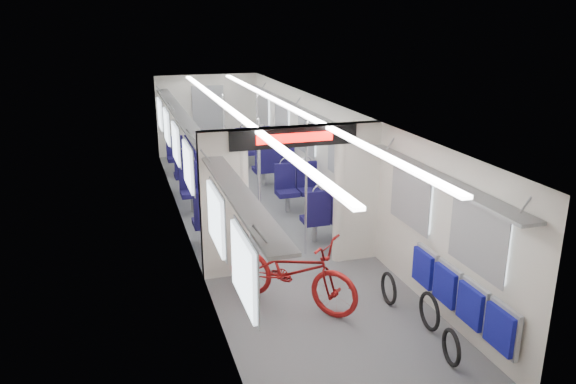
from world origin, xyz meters
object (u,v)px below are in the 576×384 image
object	(u,v)px
seat_bay_far_right	(263,153)
stanchion_near_left	(260,185)
bike_hoop_c	(389,290)
seat_bay_near_left	(211,198)
stanchion_far_right	(258,148)
seat_bay_near_right	(312,197)
stanchion_near_right	(306,190)
bike_hoop_b	(429,313)
bike_hoop_a	(451,349)
stanchion_far_left	(225,147)
bicycle	(291,270)
seat_bay_far_left	(189,161)
flip_bench	(459,295)

from	to	relation	value
seat_bay_far_right	stanchion_near_left	bearing A→B (deg)	-105.40
bike_hoop_c	stanchion_near_left	world-z (taller)	stanchion_near_left
seat_bay_near_left	stanchion_near_left	xyz separation A→B (m)	(0.62, -1.36, 0.59)
bike_hoop_c	stanchion_far_right	size ratio (longest dim) A/B	0.20
seat_bay_near_right	stanchion_near_right	world-z (taller)	stanchion_near_right
bike_hoop_b	seat_bay_near_right	xyz separation A→B (m)	(-0.17, 4.08, 0.31)
bike_hoop_b	stanchion_near_right	xyz separation A→B (m)	(-0.75, 2.75, 0.92)
bike_hoop_a	bike_hoop_c	distance (m)	1.53
stanchion_far_left	bicycle	bearing A→B (deg)	-90.83
seat_bay_far_left	stanchion_near_right	size ratio (longest dim) A/B	0.87
bicycle	seat_bay_near_right	xyz separation A→B (m)	(1.33, 2.93, 0.01)
bike_hoop_c	seat_bay_near_left	world-z (taller)	seat_bay_near_left
bike_hoop_c	stanchion_near_left	bearing A→B (deg)	116.70
bike_hoop_a	flip_bench	bearing A→B (deg)	51.43
flip_bench	stanchion_near_right	bearing A→B (deg)	108.37
bike_hoop_c	seat_bay_far_left	size ratio (longest dim) A/B	0.24
stanchion_far_left	stanchion_far_right	size ratio (longest dim) A/B	1.00
bike_hoop_b	seat_bay_near_right	world-z (taller)	seat_bay_near_right
stanchion_far_left	flip_bench	bearing A→B (deg)	-75.41
bike_hoop_a	stanchion_near_left	size ratio (longest dim) A/B	0.20
bike_hoop_c	seat_bay_near_left	distance (m)	4.24
flip_bench	seat_bay_far_left	world-z (taller)	seat_bay_far_left
bike_hoop_a	stanchion_far_left	bearing A→B (deg)	100.38
seat_bay_far_right	stanchion_near_right	bearing A→B (deg)	-96.59
stanchion_near_left	flip_bench	bearing A→B (deg)	-64.31
flip_bench	stanchion_far_left	distance (m)	6.69
seat_bay_far_right	stanchion_near_left	xyz separation A→B (m)	(-1.25, -4.53, 0.59)
bicycle	seat_bay_near_right	size ratio (longest dim) A/B	0.97
bike_hoop_a	stanchion_near_right	world-z (taller)	stanchion_near_right
seat_bay_near_left	stanchion_far_left	distance (m)	1.84
bike_hoop_b	bike_hoop_c	size ratio (longest dim) A/B	1.10
bicycle	seat_bay_near_right	distance (m)	3.22
bike_hoop_c	stanchion_far_left	size ratio (longest dim) A/B	0.20
bike_hoop_a	seat_bay_far_left	xyz separation A→B (m)	(-1.88, 8.43, 0.33)
stanchion_near_left	stanchion_far_right	distance (m)	2.77
seat_bay_near_left	flip_bench	bearing A→B (deg)	-64.60
seat_bay_near_right	stanchion_far_left	bearing A→B (deg)	120.70
stanchion_near_right	stanchion_far_right	xyz separation A→B (m)	(-0.03, 3.16, 0.00)
bicycle	stanchion_far_right	world-z (taller)	stanchion_far_right
bike_hoop_c	stanchion_near_right	bearing A→B (deg)	105.79
stanchion_far_right	bike_hoop_a	bearing A→B (deg)	-84.71
seat_bay_near_right	stanchion_near_left	size ratio (longest dim) A/B	0.91
flip_bench	bike_hoop_c	world-z (taller)	flip_bench
bike_hoop_a	stanchion_near_right	bearing A→B (deg)	99.57
stanchion_near_left	bicycle	bearing A→B (deg)	-92.38
bicycle	stanchion_far_left	world-z (taller)	stanchion_far_left
seat_bay_far_left	stanchion_far_left	distance (m)	1.71
bike_hoop_c	stanchion_far_right	world-z (taller)	stanchion_far_right
bicycle	bike_hoop_a	bearing A→B (deg)	-98.21
bike_hoop_a	stanchion_far_left	xyz separation A→B (m)	(-1.27, 6.96, 0.95)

